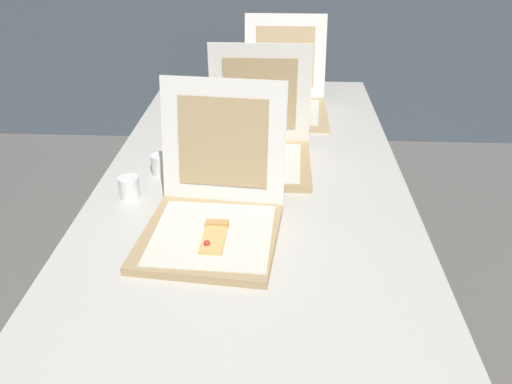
# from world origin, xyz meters

# --- Properties ---
(table) EXTENTS (0.96, 2.12, 0.74)m
(table) POSITION_xyz_m (0.00, 0.58, 0.70)
(table) COLOR beige
(table) RESTS_ON ground
(pizza_box_front) EXTENTS (0.39, 0.44, 0.37)m
(pizza_box_front) POSITION_xyz_m (-0.09, 0.31, 0.80)
(pizza_box_front) COLOR tan
(pizza_box_front) RESTS_ON table
(pizza_box_middle) EXTENTS (0.35, 0.35, 0.37)m
(pizza_box_middle) POSITION_xyz_m (0.01, 0.74, 0.80)
(pizza_box_middle) COLOR tan
(pizza_box_middle) RESTS_ON table
(pizza_box_back) EXTENTS (0.35, 0.43, 0.36)m
(pizza_box_back) POSITION_xyz_m (0.10, 1.22, 0.80)
(pizza_box_back) COLOR tan
(pizza_box_back) RESTS_ON table
(cup_white_far) EXTENTS (0.06, 0.06, 0.07)m
(cup_white_far) POSITION_xyz_m (-0.25, 0.93, 0.78)
(cup_white_far) COLOR white
(cup_white_far) RESTS_ON table
(cup_white_near_center) EXTENTS (0.06, 0.06, 0.07)m
(cup_white_near_center) POSITION_xyz_m (-0.36, 0.48, 0.78)
(cup_white_near_center) COLOR white
(cup_white_near_center) RESTS_ON table
(cup_white_mid) EXTENTS (0.06, 0.06, 0.07)m
(cup_white_mid) POSITION_xyz_m (-0.30, 0.64, 0.78)
(cup_white_mid) COLOR white
(cup_white_mid) RESTS_ON table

